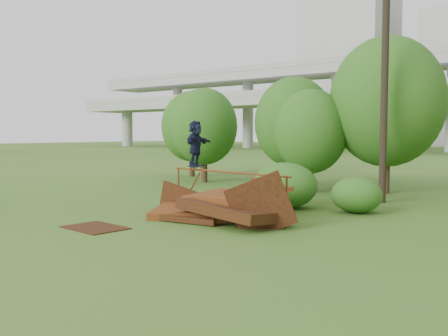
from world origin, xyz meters
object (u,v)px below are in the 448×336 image
Objects in this scene: flat_plate at (95,228)px; utility_pole at (385,72)px; skater at (196,144)px; scrap_pile at (221,207)px.

flat_plate is 0.18× the size of utility_pole.
skater is 0.16× the size of utility_pole.
scrap_pile is at bearing -125.76° from skater.
skater reaches higher than scrap_pile.
skater is 4.66m from flat_plate.
skater is (-1.67, 0.72, 1.98)m from scrap_pile.
scrap_pile is 2.69m from skater.
scrap_pile is 3.88m from flat_plate.
utility_pole is at bearing 65.99° from flat_plate.
skater is at bearing 156.71° from scrap_pile.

